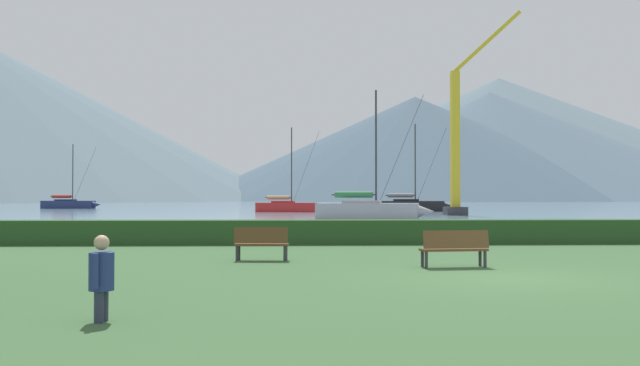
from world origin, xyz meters
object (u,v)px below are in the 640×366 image
Objects in this scene: park_bench_near_path at (261,242)px; park_bench_under_tree at (455,247)px; sailboat_slip_2 at (287,206)px; sailboat_slip_4 at (369,209)px; sailboat_slip_0 at (69,204)px; sailboat_slip_3 at (411,205)px; dock_crane at (458,149)px; person_seated_viewer at (101,274)px.

park_bench_near_path and park_bench_under_tree have the same top height.
sailboat_slip_2 is at bearing 95.14° from park_bench_near_path.
sailboat_slip_2 is 25.49m from sailboat_slip_4.
sailboat_slip_3 is at bearing -21.52° from sailboat_slip_0.
person_seated_viewer is at bearing -108.60° from dock_crane.
park_bench_near_path is (-14.86, -62.12, -0.23)m from sailboat_slip_3.
sailboat_slip_2 reaches higher than park_bench_under_tree.
sailboat_slip_2 is 0.95× the size of sailboat_slip_4.
sailboat_slip_4 reaches higher than park_bench_under_tree.
sailboat_slip_0 is 0.48× the size of dock_crane.
park_bench_under_tree is 1.40× the size of person_seated_viewer.
park_bench_near_path is 0.88× the size of park_bench_under_tree.
park_bench_near_path is at bearing -66.08° from sailboat_slip_0.
sailboat_slip_2 is 14.92m from sailboat_slip_3.
sailboat_slip_3 is at bearing 87.35° from sailboat_slip_4.
sailboat_slip_4 is 6.66× the size of park_bench_near_path.
park_bench_under_tree is (-1.91, -37.14, -0.23)m from sailboat_slip_4.
sailboat_slip_4 is at bearing 80.76° from park_bench_under_tree.
sailboat_slip_4 reaches higher than sailboat_slip_2.
person_seated_viewer reaches higher than park_bench_under_tree.
dock_crane is (49.03, -37.69, 5.70)m from sailboat_slip_0.
sailboat_slip_4 reaches higher than person_seated_viewer.
sailboat_slip_3 is 8.39× the size of person_seated_viewer.
sailboat_slip_3 reaches higher than park_bench_under_tree.
sailboat_slip_3 reaches higher than sailboat_slip_4.
sailboat_slip_3 is at bearing 74.95° from park_bench_under_tree.
dock_crane is at bearing 70.00° from park_bench_under_tree.
sailboat_slip_0 reaches higher than person_seated_viewer.
sailboat_slip_0 is 0.98× the size of sailboat_slip_2.
sailboat_slip_3 reaches higher than park_bench_near_path.
park_bench_near_path is (-0.15, -59.67, -0.13)m from sailboat_slip_2.
park_bench_near_path is at bearing 151.28° from park_bench_under_tree.
sailboat_slip_3 is at bearing 81.45° from person_seated_viewer.
sailboat_slip_3 is at bearing 96.13° from dock_crane.
sailboat_slip_4 is 0.52× the size of dock_crane.
sailboat_slip_2 reaches higher than person_seated_viewer.
sailboat_slip_3 is at bearing 18.18° from sailboat_slip_2.
sailboat_slip_4 is 15.45m from dock_crane.
person_seated_viewer is at bearing -82.95° from sailboat_slip_2.
sailboat_slip_0 is 62.10m from dock_crane.
sailboat_slip_0 is 5.46× the size of park_bench_under_tree.
dock_crane is (11.64, 47.74, 5.86)m from park_bench_under_tree.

